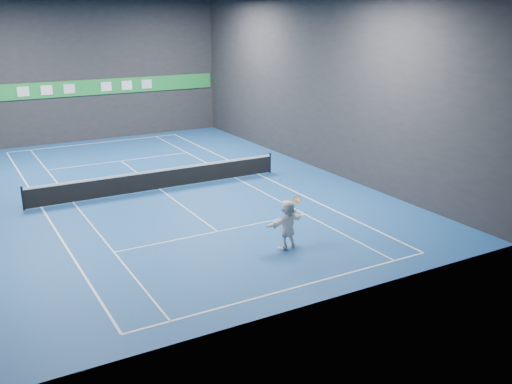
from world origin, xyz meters
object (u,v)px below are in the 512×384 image
player (287,224)px  tennis_ball (280,180)px  tennis_net (159,179)px  tennis_racket (297,201)px

player → tennis_ball: tennis_ball is taller
player → tennis_net: 9.23m
player → tennis_net: (-1.50, 9.10, -0.37)m
tennis_ball → tennis_racket: bearing=-2.3°
player → tennis_ball: 1.72m
tennis_net → player: bearing=-80.6°
player → tennis_net: player is taller
player → tennis_racket: tennis_racket is taller
tennis_net → tennis_racket: 9.33m
player → tennis_net: size_ratio=0.15×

